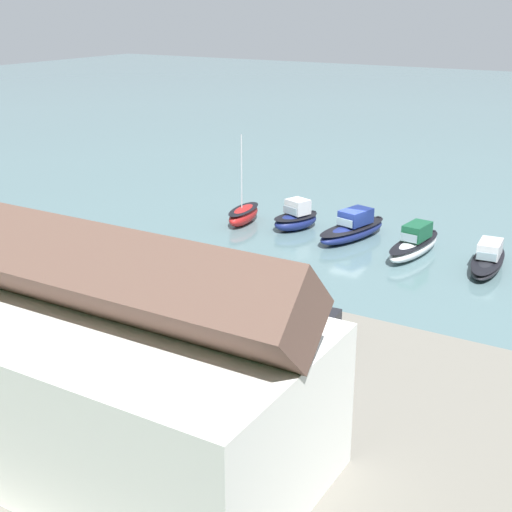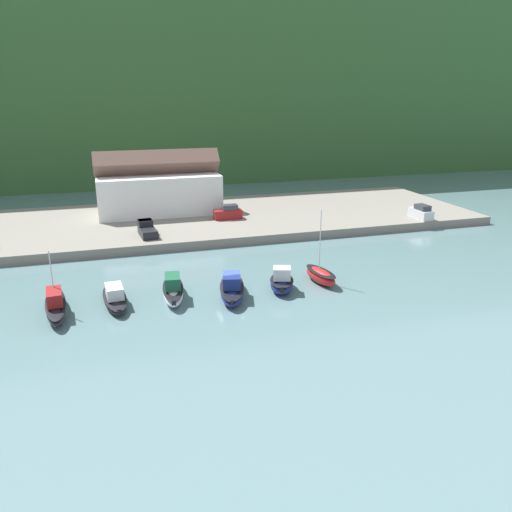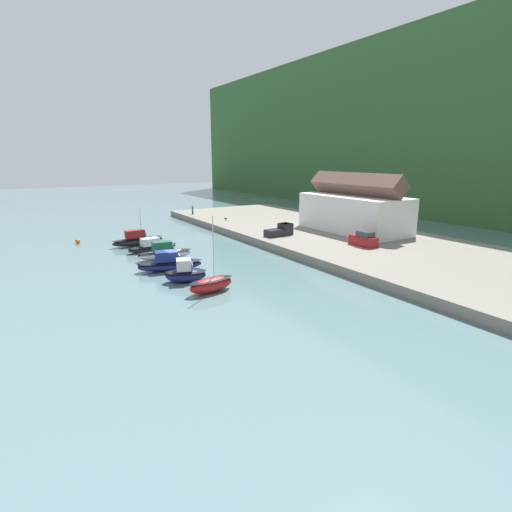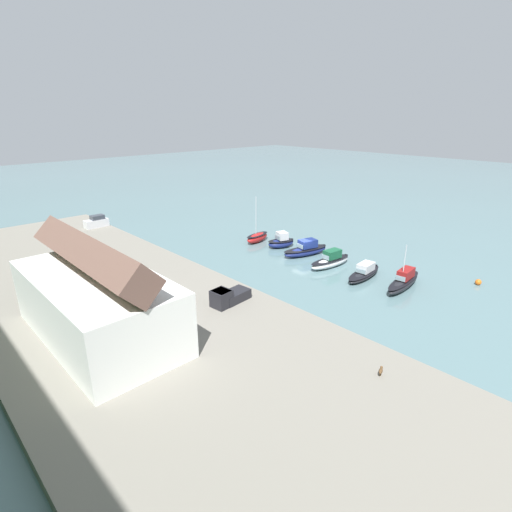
% 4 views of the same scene
% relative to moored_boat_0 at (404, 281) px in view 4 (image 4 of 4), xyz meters
% --- Properties ---
extents(ground_plane, '(320.00, 320.00, 0.00)m').
position_rel_moored_boat_0_xyz_m(ground_plane, '(16.60, 0.29, -0.90)').
color(ground_plane, slate).
extents(quay_promenade, '(91.03, 27.10, 1.21)m').
position_rel_moored_boat_0_xyz_m(quay_promenade, '(16.60, 29.34, -0.30)').
color(quay_promenade, gray).
rests_on(quay_promenade, ground_plane).
extents(harbor_clubhouse, '(19.18, 9.09, 9.95)m').
position_rel_moored_boat_0_xyz_m(harbor_clubhouse, '(13.31, 33.59, 3.95)').
color(harbor_clubhouse, white).
rests_on(harbor_clubhouse, quay_promenade).
extents(moored_boat_0, '(2.57, 8.49, 5.96)m').
position_rel_moored_boat_0_xyz_m(moored_boat_0, '(0.00, 0.00, 0.00)').
color(moored_boat_0, black).
rests_on(moored_boat_0, ground_plane).
extents(moored_boat_1, '(2.77, 7.66, 2.03)m').
position_rel_moored_boat_0_xyz_m(moored_boat_1, '(5.29, 0.74, -0.19)').
color(moored_boat_1, black).
rests_on(moored_boat_1, ground_plane).
extents(moored_boat_2, '(2.84, 7.60, 2.50)m').
position_rel_moored_boat_0_xyz_m(moored_boat_2, '(10.93, 0.72, 0.01)').
color(moored_boat_2, silver).
rests_on(moored_boat_2, ground_plane).
extents(moored_boat_3, '(4.25, 8.27, 2.46)m').
position_rel_moored_boat_0_xyz_m(moored_boat_3, '(16.65, -0.60, -0.01)').
color(moored_boat_3, navy).
rests_on(moored_boat_3, ground_plane).
extents(moored_boat_4, '(3.77, 5.09, 2.61)m').
position_rel_moored_boat_0_xyz_m(moored_boat_4, '(21.96, -0.58, 0.05)').
color(moored_boat_4, navy).
rests_on(moored_boat_4, ground_plane).
extents(moored_boat_5, '(2.57, 5.38, 7.96)m').
position_rel_moored_boat_0_xyz_m(moored_boat_5, '(26.72, 0.33, -0.07)').
color(moored_boat_5, red).
rests_on(moored_boat_5, ground_plane).
extents(parked_car_0, '(4.23, 1.86, 2.16)m').
position_rel_moored_boat_0_xyz_m(parked_car_0, '(22.80, 26.32, 1.22)').
color(parked_car_0, maroon).
rests_on(parked_car_0, quay_promenade).
extents(parked_car_1, '(1.90, 4.24, 2.16)m').
position_rel_moored_boat_0_xyz_m(parked_car_1, '(51.09, 18.11, 1.22)').
color(parked_car_1, silver).
rests_on(parked_car_1, quay_promenade).
extents(pickup_truck_0, '(2.39, 4.89, 1.90)m').
position_rel_moored_boat_0_xyz_m(pickup_truck_0, '(10.12, 20.63, 1.13)').
color(pickup_truck_0, black).
rests_on(pickup_truck_0, quay_promenade).
extents(dog_on_quay, '(0.57, 0.87, 0.68)m').
position_rel_moored_boat_0_xyz_m(dog_on_quay, '(-8.24, 19.95, 0.76)').
color(dog_on_quay, brown).
rests_on(dog_on_quay, quay_promenade).
extents(mooring_buoy_0, '(0.77, 0.77, 0.77)m').
position_rel_moored_boat_0_xyz_m(mooring_buoy_0, '(-6.25, -7.97, -0.51)').
color(mooring_buoy_0, orange).
rests_on(mooring_buoy_0, ground_plane).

